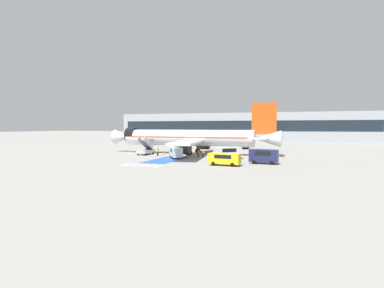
{
  "coord_description": "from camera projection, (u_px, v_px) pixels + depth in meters",
  "views": [
    {
      "loc": [
        20.12,
        -63.22,
        6.24
      ],
      "look_at": [
        -0.46,
        -0.02,
        2.34
      ],
      "focal_mm": 28.0,
      "sensor_mm": 36.0,
      "label": 1
    }
  ],
  "objects": [
    {
      "name": "ground_plane",
      "position": [
        194.0,
        155.0,
        66.59
      ],
      "size": [
        600.0,
        600.0,
        0.0
      ],
      "primitive_type": "plane",
      "color": "gray"
    },
    {
      "name": "apron_leadline_yellow",
      "position": [
        187.0,
        154.0,
        68.0
      ],
      "size": [
        74.09,
        1.6,
        0.01
      ],
      "primitive_type": "cube",
      "rotation": [
        0.0,
        0.0,
        1.55
      ],
      "color": "gold",
      "rests_on": "ground_plane"
    },
    {
      "name": "apron_stand_patch_blue",
      "position": [
        165.0,
        160.0,
        55.86
      ],
      "size": [
        4.84,
        12.09,
        0.01
      ],
      "primitive_type": "cube",
      "color": "#2856A8",
      "rests_on": "ground_plane"
    },
    {
      "name": "apron_walkway_bar_0",
      "position": [
        126.0,
        164.0,
        49.24
      ],
      "size": [
        0.44,
        3.6,
        0.01
      ],
      "primitive_type": "cube",
      "color": "silver",
      "rests_on": "ground_plane"
    },
    {
      "name": "apron_walkway_bar_1",
      "position": [
        132.0,
        165.0,
        48.87
      ],
      "size": [
        0.44,
        3.6,
        0.01
      ],
      "primitive_type": "cube",
      "color": "silver",
      "rests_on": "ground_plane"
    },
    {
      "name": "apron_walkway_bar_2",
      "position": [
        139.0,
        165.0,
        48.5
      ],
      "size": [
        0.44,
        3.6,
        0.01
      ],
      "primitive_type": "cube",
      "color": "silver",
      "rests_on": "ground_plane"
    },
    {
      "name": "apron_walkway_bar_3",
      "position": [
        145.0,
        165.0,
        48.12
      ],
      "size": [
        0.44,
        3.6,
        0.01
      ],
      "primitive_type": "cube",
      "color": "silver",
      "rests_on": "ground_plane"
    },
    {
      "name": "apron_walkway_bar_4",
      "position": [
        152.0,
        166.0,
        47.75
      ],
      "size": [
        0.44,
        3.6,
        0.01
      ],
      "primitive_type": "cube",
      "color": "silver",
      "rests_on": "ground_plane"
    },
    {
      "name": "apron_walkway_bar_5",
      "position": [
        159.0,
        166.0,
        47.38
      ],
      "size": [
        0.44,
        3.6,
        0.01
      ],
      "primitive_type": "cube",
      "color": "silver",
      "rests_on": "ground_plane"
    },
    {
      "name": "airliner",
      "position": [
        190.0,
        138.0,
        67.55
      ],
      "size": [
        39.55,
        34.07,
        11.12
      ],
      "rotation": [
        0.0,
        0.0,
        1.55
      ],
      "color": "silver",
      "rests_on": "ground_plane"
    },
    {
      "name": "boarding_stairs_forward",
      "position": [
        146.0,
        150.0,
        66.54
      ],
      "size": [
        2.29,
        5.27,
        4.15
      ],
      "rotation": [
        0.0,
        0.0,
        -0.02
      ],
      "color": "#ADB2BA",
      "rests_on": "ground_plane"
    },
    {
      "name": "fuel_tanker",
      "position": [
        243.0,
        142.0,
        85.85
      ],
      "size": [
        3.7,
        10.06,
        3.7
      ],
      "rotation": [
        0.0,
        0.0,
        0.13
      ],
      "color": "#38383D",
      "rests_on": "ground_plane"
    },
    {
      "name": "service_van_0",
      "position": [
        227.0,
        152.0,
        57.42
      ],
      "size": [
        5.36,
        4.54,
        2.29
      ],
      "rotation": [
        0.0,
        0.0,
        5.33
      ],
      "color": "silver",
      "rests_on": "ground_plane"
    },
    {
      "name": "service_van_1",
      "position": [
        264.0,
        155.0,
        49.95
      ],
      "size": [
        4.85,
        2.29,
        2.42
      ],
      "rotation": [
        0.0,
        0.0,
        1.47
      ],
      "color": "#1E234C",
      "rests_on": "ground_plane"
    },
    {
      "name": "service_van_2",
      "position": [
        176.0,
        152.0,
        58.94
      ],
      "size": [
        4.26,
        5.42,
        2.14
      ],
      "rotation": [
        0.0,
        0.0,
        3.67
      ],
      "color": "silver",
      "rests_on": "ground_plane"
    },
    {
      "name": "service_van_3",
      "position": [
        224.0,
        158.0,
        47.67
      ],
      "size": [
        5.21,
        2.38,
        1.97
      ],
      "rotation": [
        0.0,
        0.0,
        4.61
      ],
      "color": "yellow",
      "rests_on": "ground_plane"
    },
    {
      "name": "ground_crew_0",
      "position": [
        158.0,
        151.0,
        63.07
      ],
      "size": [
        0.4,
        0.49,
        1.8
      ],
      "rotation": [
        0.0,
        0.0,
        1.09
      ],
      "color": "black",
      "rests_on": "ground_plane"
    },
    {
      "name": "ground_crew_1",
      "position": [
        198.0,
        153.0,
        60.92
      ],
      "size": [
        0.43,
        0.24,
        1.58
      ],
      "rotation": [
        0.0,
        0.0,
        6.27
      ],
      "color": "#2D2D33",
      "rests_on": "ground_plane"
    },
    {
      "name": "ground_crew_2",
      "position": [
        203.0,
        153.0,
        60.67
      ],
      "size": [
        0.49,
        0.39,
        1.65
      ],
      "rotation": [
        0.0,
        0.0,
        3.59
      ],
      "color": "#191E38",
      "rests_on": "ground_plane"
    },
    {
      "name": "ground_crew_3",
      "position": [
        187.0,
        151.0,
        63.65
      ],
      "size": [
        0.31,
        0.47,
        1.84
      ],
      "rotation": [
        0.0,
        0.0,
        1.37
      ],
      "color": "black",
      "rests_on": "ground_plane"
    },
    {
      "name": "traffic_cone_0",
      "position": [
        164.0,
        154.0,
        65.15
      ],
      "size": [
        0.54,
        0.54,
        0.6
      ],
      "color": "orange",
      "rests_on": "ground_plane"
    },
    {
      "name": "terminal_building",
      "position": [
        241.0,
        127.0,
        127.16
      ],
      "size": [
        106.71,
        12.1,
        11.85
      ],
      "color": "#9EA3A8",
      "rests_on": "ground_plane"
    }
  ]
}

